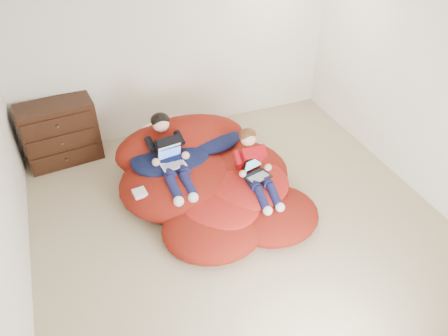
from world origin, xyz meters
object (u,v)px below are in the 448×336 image
(younger_boy, at_px, (255,164))
(laptop_white, at_px, (171,159))
(beanbag_pile, at_px, (207,179))
(laptop_black, at_px, (256,171))
(older_boy, at_px, (169,151))
(dresser, at_px, (60,133))

(younger_boy, xyz_separation_m, laptop_white, (-0.94, 0.49, 0.00))
(beanbag_pile, height_order, laptop_black, beanbag_pile)
(laptop_black, bearing_deg, older_boy, 144.98)
(beanbag_pile, xyz_separation_m, younger_boy, (0.50, -0.38, 0.37))
(laptop_white, distance_m, laptop_black, 1.09)
(younger_boy, bearing_deg, beanbag_pile, 143.24)
(beanbag_pile, relative_size, older_boy, 2.02)
(older_boy, bearing_deg, laptop_white, -90.00)
(dresser, relative_size, laptop_white, 3.29)
(beanbag_pile, bearing_deg, dresser, 138.08)
(older_boy, height_order, younger_boy, older_boy)
(older_boy, distance_m, younger_boy, 1.12)
(dresser, bearing_deg, beanbag_pile, -41.92)
(dresser, xyz_separation_m, older_boy, (1.28, -1.31, 0.20))
(dresser, height_order, older_boy, older_boy)
(dresser, distance_m, laptop_black, 2.97)
(older_boy, relative_size, laptop_black, 3.38)
(younger_boy, bearing_deg, laptop_white, 152.63)
(dresser, xyz_separation_m, younger_boy, (2.22, -1.92, 0.16))
(beanbag_pile, bearing_deg, laptop_white, 165.79)
(older_boy, bearing_deg, younger_boy, -32.87)
(younger_boy, relative_size, laptop_black, 2.75)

